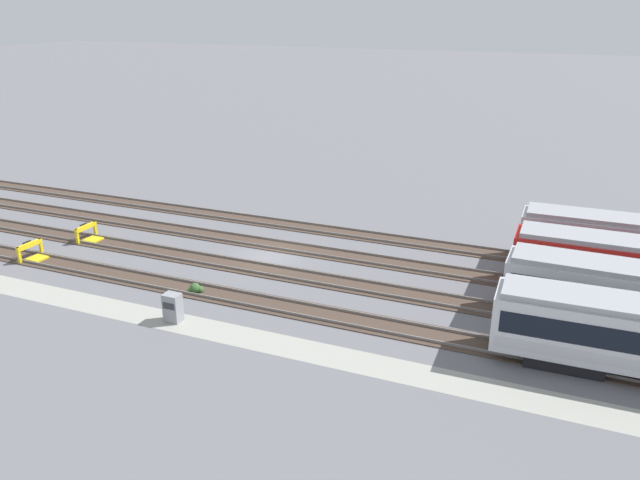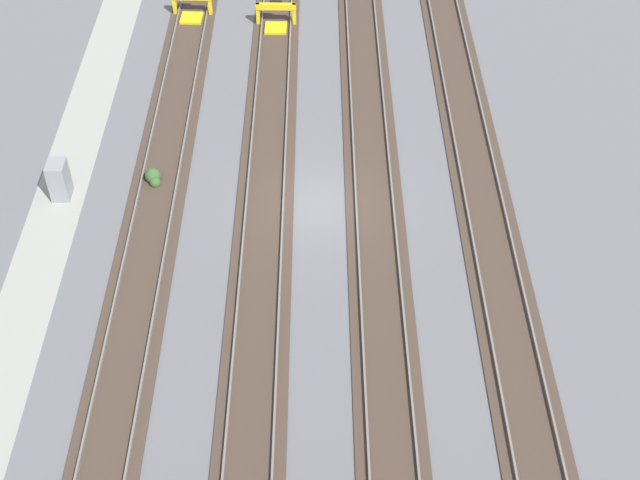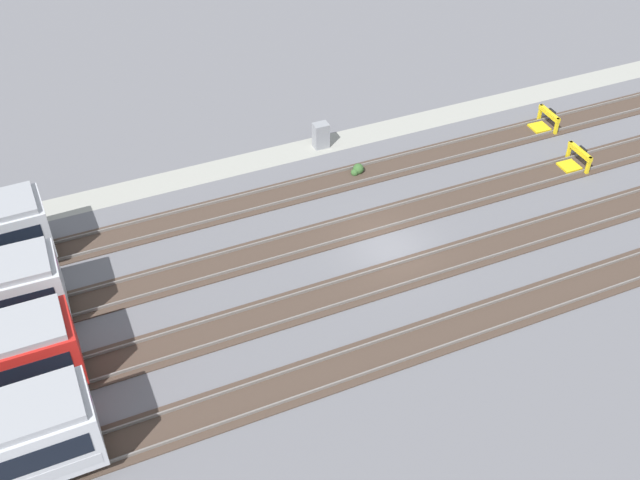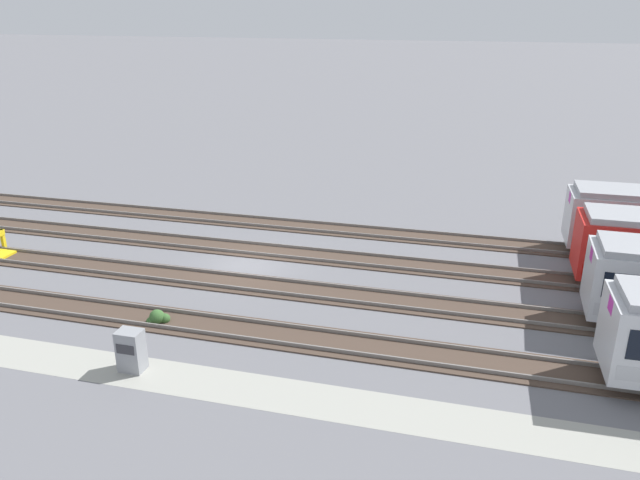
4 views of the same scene
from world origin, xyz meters
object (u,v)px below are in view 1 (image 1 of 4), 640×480
Objects in this scene: bumper_stop_near_inner_track at (89,234)px; electrical_cabinet at (173,307)px; bumper_stop_nearest_track at (33,252)px; weed_clump at (196,289)px.

bumper_stop_near_inner_track is 15.12m from electrical_cabinet.
electrical_cabinet is (13.83, -3.70, 0.29)m from bumper_stop_nearest_track.
bumper_stop_near_inner_track is 2.18× the size of weed_clump.
bumper_stop_nearest_track and bumper_stop_near_inner_track have the same top height.
electrical_cabinet reaches higher than weed_clump.
bumper_stop_nearest_track is at bearing 165.01° from electrical_cabinet.
weed_clump is at bearing -20.62° from bumper_stop_near_inner_track.
bumper_stop_nearest_track is 2.18× the size of weed_clump.
electrical_cabinet is at bearing -31.83° from bumper_stop_near_inner_track.
bumper_stop_near_inner_track is at bearing 159.38° from weed_clump.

